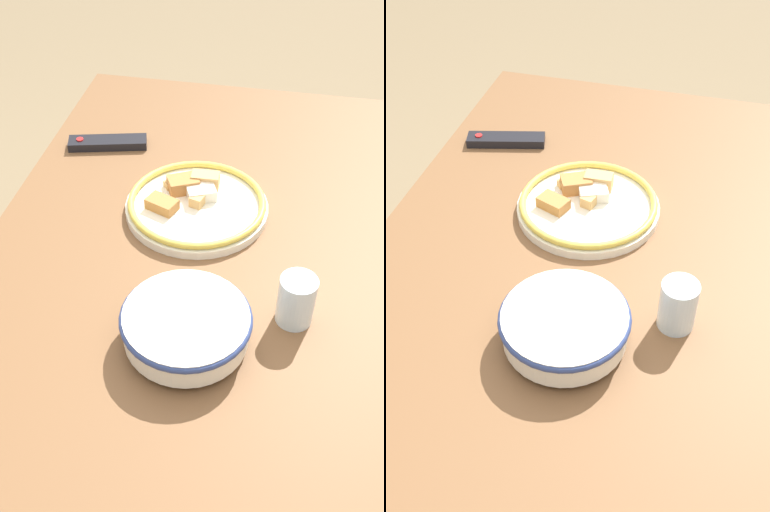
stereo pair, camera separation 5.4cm
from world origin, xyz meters
The scene contains 6 objects.
ground_plane centered at (0.00, 0.00, 0.00)m, with size 8.00×8.00×0.00m, color #7F6B4C.
dining_table centered at (0.00, 0.00, 0.68)m, with size 1.35×0.87×0.78m.
noodle_bowl centered at (-0.22, -0.01, 0.82)m, with size 0.22×0.22×0.07m.
food_plate centered at (0.12, 0.04, 0.79)m, with size 0.29×0.29×0.05m.
tv_remote centered at (0.32, 0.29, 0.79)m, with size 0.09×0.19×0.02m.
drinking_glass centered at (-0.14, -0.18, 0.82)m, with size 0.06×0.06×0.09m.
Camera 1 is at (-0.84, -0.14, 1.56)m, focal length 42.00 mm.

